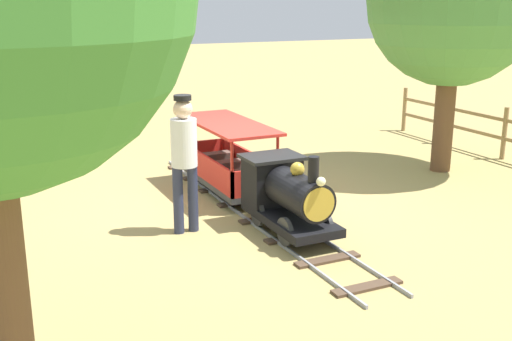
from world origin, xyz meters
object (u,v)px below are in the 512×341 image
(passenger_car, at_px, (228,163))
(oak_tree_near, at_px, (453,1))
(locomotive, at_px, (287,193))
(conductor_person, at_px, (184,153))

(passenger_car, xyz_separation_m, oak_tree_near, (-3.55, 0.34, 2.20))
(locomotive, xyz_separation_m, oak_tree_near, (-3.55, -1.42, 2.14))
(locomotive, relative_size, conductor_person, 0.89)
(passenger_car, bearing_deg, locomotive, 90.00)
(passenger_car, distance_m, oak_tree_near, 4.19)
(locomotive, distance_m, oak_tree_near, 4.38)
(conductor_person, height_order, oak_tree_near, oak_tree_near)
(passenger_car, relative_size, conductor_person, 1.23)
(locomotive, height_order, conductor_person, conductor_person)
(oak_tree_near, bearing_deg, locomotive, 21.76)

